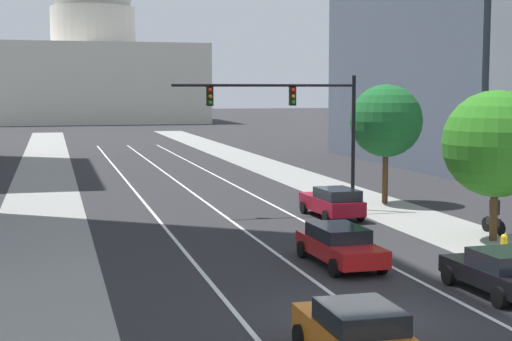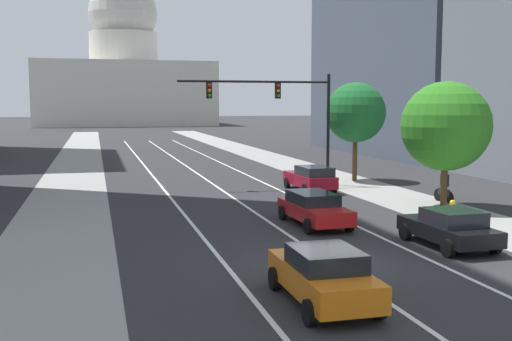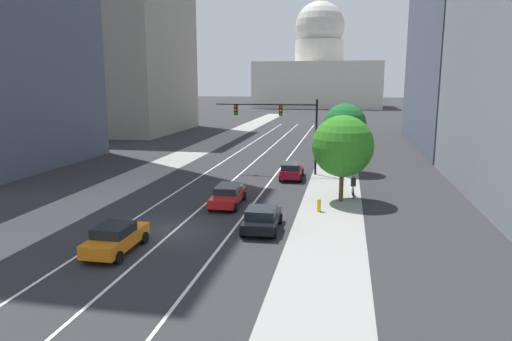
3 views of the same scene
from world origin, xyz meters
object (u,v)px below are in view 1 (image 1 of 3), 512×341
(cyclist, at_px, (494,215))
(car_orange, at_px, (357,335))
(fire_hydrant, at_px, (504,246))
(street_tree_far_right, at_px, (386,121))
(street_tree_mid_right, at_px, (496,144))
(car_red, at_px, (340,244))
(capitol_building, at_px, (94,61))
(car_black, at_px, (501,271))
(traffic_signal_mast, at_px, (298,113))
(car_crimson, at_px, (333,202))

(cyclist, bearing_deg, car_orange, 135.79)
(car_orange, height_order, fire_hydrant, car_orange)
(street_tree_far_right, xyz_separation_m, street_tree_mid_right, (-0.08, -11.25, -0.52))
(car_red, height_order, street_tree_far_right, street_tree_far_right)
(capitol_building, height_order, car_orange, capitol_building)
(cyclist, bearing_deg, street_tree_far_right, 1.12)
(capitol_building, distance_m, car_black, 136.55)
(fire_hydrant, relative_size, street_tree_mid_right, 0.14)
(capitol_building, distance_m, fire_hydrant, 132.05)
(fire_hydrant, bearing_deg, car_black, -123.15)
(traffic_signal_mast, distance_m, cyclist, 11.25)
(car_crimson, relative_size, fire_hydrant, 5.05)
(car_black, distance_m, street_tree_far_right, 19.95)
(car_red, xyz_separation_m, cyclist, (8.75, 4.08, 0.10))
(fire_hydrant, bearing_deg, car_orange, -135.51)
(car_red, distance_m, car_orange, 10.60)
(traffic_signal_mast, bearing_deg, capitol_building, 91.92)
(cyclist, bearing_deg, street_tree_mid_right, 144.41)
(capitol_building, xyz_separation_m, street_tree_mid_right, (9.54, -128.22, -7.85))
(fire_hydrant, height_order, street_tree_mid_right, street_tree_mid_right)
(street_tree_mid_right, bearing_deg, capitol_building, 94.26)
(traffic_signal_mast, height_order, fire_hydrant, traffic_signal_mast)
(cyclist, height_order, street_tree_mid_right, street_tree_mid_right)
(street_tree_far_right, bearing_deg, street_tree_mid_right, -90.39)
(street_tree_far_right, bearing_deg, capitol_building, 94.70)
(car_red, distance_m, fire_hydrant, 6.46)
(fire_hydrant, height_order, cyclist, cyclist)
(car_orange, relative_size, fire_hydrant, 4.77)
(car_crimson, relative_size, cyclist, 2.67)
(car_orange, relative_size, traffic_signal_mast, 0.45)
(street_tree_mid_right, bearing_deg, car_crimson, 121.79)
(fire_hydrant, xyz_separation_m, street_tree_mid_right, (1.42, 3.07, 3.62))
(car_black, distance_m, car_orange, 8.35)
(car_black, distance_m, fire_hydrant, 5.62)
(capitol_building, xyz_separation_m, car_red, (1.68, -130.88, -11.18))
(capitol_building, height_order, street_tree_far_right, capitol_building)
(fire_hydrant, bearing_deg, traffic_signal_mast, 108.14)
(car_red, bearing_deg, traffic_signal_mast, -12.43)
(street_tree_mid_right, bearing_deg, fire_hydrant, -114.86)
(car_black, bearing_deg, traffic_signal_mast, 1.71)
(car_orange, relative_size, street_tree_mid_right, 0.69)
(car_black, bearing_deg, fire_hydrant, -34.99)
(car_crimson, bearing_deg, car_orange, 159.02)
(car_red, xyz_separation_m, fire_hydrant, (6.44, -0.42, -0.29))
(car_crimson, height_order, car_black, car_crimson)
(car_red, height_order, fire_hydrant, car_red)
(capitol_building, xyz_separation_m, car_crimson, (5.06, -120.98, -11.13))
(street_tree_far_right, height_order, street_tree_mid_right, street_tree_far_right)
(car_black, xyz_separation_m, car_orange, (-6.74, -4.93, 0.05))
(car_black, relative_size, street_tree_mid_right, 0.67)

